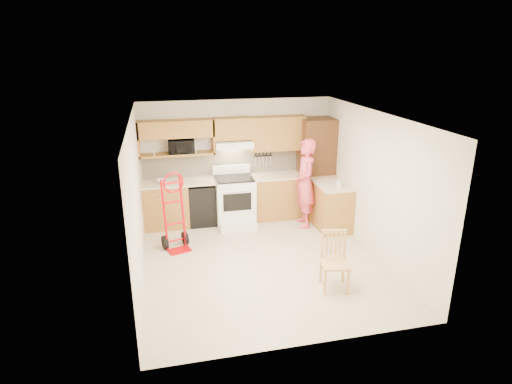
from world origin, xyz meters
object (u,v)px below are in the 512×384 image
object	(u,v)px
dining_chair	(335,262)
person	(305,183)
microwave	(181,146)
hand_truck	(175,216)
range	(235,197)

from	to	relation	value
dining_chair	person	bearing A→B (deg)	93.07
microwave	hand_truck	world-z (taller)	microwave
microwave	range	distance (m)	1.49
range	hand_truck	distance (m)	1.56
hand_truck	dining_chair	bearing A→B (deg)	-56.66
range	hand_truck	world-z (taller)	hand_truck
range	dining_chair	bearing A→B (deg)	-70.31
person	hand_truck	distance (m)	2.68
person	hand_truck	size ratio (longest dim) A/B	1.38
dining_chair	range	bearing A→B (deg)	120.92
range	dining_chair	xyz separation A→B (m)	(1.02, -2.84, -0.13)
range	hand_truck	size ratio (longest dim) A/B	0.88
person	hand_truck	xyz separation A→B (m)	(-2.61, -0.53, -0.25)
microwave	person	bearing A→B (deg)	-16.01
microwave	dining_chair	size ratio (longest dim) A/B	0.57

